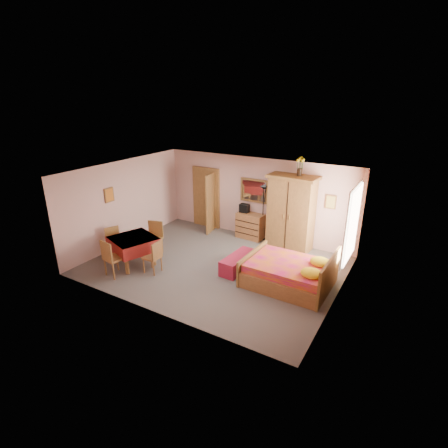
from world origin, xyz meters
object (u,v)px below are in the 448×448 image
Objects in this scene: stereo at (244,208)px; bed at (289,267)px; chair_east at (152,257)px; dining_table at (134,251)px; chair_west at (115,243)px; chest_of_drawers at (250,226)px; floor_lamp at (263,213)px; wardrobe at (291,213)px; sunflower_vase at (300,166)px; chair_south at (115,257)px; wall_mirror at (254,191)px; chair_north at (153,239)px; bench at (238,263)px.

bed is (2.37, -2.19, -0.49)m from stereo.
chair_east is (-3.31, -1.23, -0.03)m from bed.
stereo is at bearing 63.77° from dining_table.
dining_table is 1.23× the size of chair_west.
chest_of_drawers is 0.50× the size of floor_lamp.
floor_lamp is at bearing -27.24° from chair_east.
bed is 2.33× the size of chair_east.
sunflower_vase is (0.14, 0.07, 1.40)m from wardrobe.
dining_table is 1.09× the size of chair_south.
wall_mirror is at bearing 171.37° from wardrobe.
chair_north is at bearing 35.87° from chair_east.
stereo is at bearing 76.98° from chair_south.
chair_north is at bearing -121.68° from stereo.
sunflower_vase is (1.14, -0.13, 1.65)m from floor_lamp.
chair_south is at bearing -144.13° from bench.
stereo is 1.62m from wardrobe.
chair_south is 1.02× the size of chair_north.
floor_lamp reaches higher than stereo.
chair_west is (-4.79, -1.12, -0.03)m from bed.
bench is 1.13× the size of dining_table.
chest_of_drawers is 0.92× the size of wall_mirror.
sunflower_vase reaches higher than bench.
chair_west is at bearing 82.25° from chair_east.
chest_of_drawers is at bearing -7.75° from stereo.
floor_lamp reaches higher than chair_south.
chair_north reaches higher than chair_east.
chair_west is at bearing -131.79° from floor_lamp.
sunflower_vase reaches higher than dining_table.
sunflower_vase is 4.68m from chair_north.
chair_west reaches higher than bench.
chair_north reaches higher than dining_table.
bed is 4.42m from chair_south.
sunflower_vase is 5.19m from dining_table.
floor_lamp is 3.23× the size of sunflower_vase.
dining_table is at bearing 99.04° from chair_south.
wardrobe reaches higher than floor_lamp.
chest_of_drawers is 0.61m from floor_lamp.
chair_north is at bearing -121.96° from chest_of_drawers.
wall_mirror is at bearing 75.00° from chair_south.
wall_mirror is 1.08× the size of chair_west.
chair_west is (-2.66, -3.48, -1.11)m from wall_mirror.
floor_lamp reaches higher than chair_north.
chair_south is at bearing -113.83° from wall_mirror.
wardrobe is 2.25× the size of chair_south.
bed is 2.07× the size of chair_south.
dining_table is 1.11× the size of chair_north.
wall_mirror reaches higher than chair_south.
dining_table is at bearing 80.44° from chair_east.
sunflower_vase is 0.55× the size of chair_north.
sunflower_vase reaches higher than chair_west.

